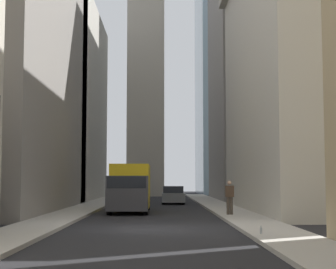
# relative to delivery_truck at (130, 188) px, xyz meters

# --- Properties ---
(ground_plane) EXTENTS (135.00, 135.00, 0.00)m
(ground_plane) POSITION_rel_delivery_truck_xyz_m (-10.74, -1.40, -1.46)
(ground_plane) COLOR black
(sidewalk_right) EXTENTS (90.00, 2.20, 0.14)m
(sidewalk_right) POSITION_rel_delivery_truck_xyz_m (-10.74, 3.10, -1.39)
(sidewalk_right) COLOR #A8A399
(sidewalk_right) RESTS_ON ground_plane
(sidewalk_left) EXTENTS (90.00, 2.20, 0.14)m
(sidewalk_left) POSITION_rel_delivery_truck_xyz_m (-10.74, -5.90, -1.39)
(sidewalk_left) COLOR #A8A399
(sidewalk_left) RESTS_ON ground_plane
(building_left_midfar) EXTENTS (19.23, 10.50, 18.61)m
(building_left_midfar) POSITION_rel_delivery_truck_xyz_m (0.80, -11.99, 7.86)
(building_left_midfar) COLOR #B7B2A5
(building_left_midfar) RESTS_ON ground_plane
(building_left_far) EXTENTS (14.47, 10.50, 26.37)m
(building_left_far) POSITION_rel_delivery_truck_xyz_m (19.08, -11.99, 11.74)
(building_left_far) COLOR gray
(building_left_far) RESTS_ON ground_plane
(building_right_far) EXTENTS (18.79, 10.00, 18.01)m
(building_right_far) POSITION_rel_delivery_truck_xyz_m (18.09, 9.20, 7.54)
(building_right_far) COLOR #B7B2A5
(building_right_far) RESTS_ON ground_plane
(church_spire) EXTENTS (4.80, 4.80, 36.50)m
(church_spire) POSITION_rel_delivery_truck_xyz_m (31.94, -0.01, 17.57)
(church_spire) COLOR #A8A091
(church_spire) RESTS_ON ground_plane
(delivery_truck) EXTENTS (6.46, 2.25, 2.84)m
(delivery_truck) POSITION_rel_delivery_truck_xyz_m (0.00, 0.00, 0.00)
(delivery_truck) COLOR yellow
(delivery_truck) RESTS_ON ground_plane
(hatchback_grey) EXTENTS (4.30, 1.78, 1.42)m
(hatchback_grey) POSITION_rel_delivery_truck_xyz_m (11.19, -2.80, -0.80)
(hatchback_grey) COLOR slate
(hatchback_grey) RESTS_ON ground_plane
(pedestrian) EXTENTS (0.26, 0.44, 1.74)m
(pedestrian) POSITION_rel_delivery_truck_xyz_m (-4.11, -5.40, -0.37)
(pedestrian) COLOR #473D33
(pedestrian) RESTS_ON sidewalk_left
(discarded_bottle) EXTENTS (0.07, 0.07, 0.27)m
(discarded_bottle) POSITION_rel_delivery_truck_xyz_m (-14.00, -5.18, -1.21)
(discarded_bottle) COLOR #999EA3
(discarded_bottle) RESTS_ON sidewalk_left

